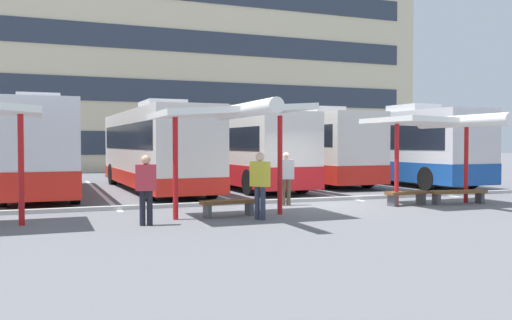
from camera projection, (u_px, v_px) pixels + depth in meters
name	position (u px, v px, depth m)	size (l,w,h in m)	color
ground_plane	(316.00, 205.00, 17.65)	(160.00, 160.00, 0.00)	slate
terminal_building	(148.00, 80.00, 45.97)	(42.40, 15.47, 17.50)	beige
coach_bus_0	(40.00, 150.00, 21.27)	(2.50, 11.45, 3.76)	silver
coach_bus_1	(155.00, 149.00, 22.95)	(2.89, 11.58, 3.67)	silver
coach_bus_2	(240.00, 151.00, 24.81)	(2.82, 11.12, 3.53)	silver
coach_bus_3	(308.00, 149.00, 27.10)	(2.63, 10.30, 3.69)	silver
coach_bus_4	(395.00, 148.00, 27.00)	(2.72, 10.96, 3.80)	silver
lane_stripe_1	(99.00, 192.00, 22.28)	(0.16, 14.00, 0.01)	white
lane_stripe_2	(196.00, 189.00, 23.76)	(0.16, 14.00, 0.01)	white
lane_stripe_3	(282.00, 186.00, 25.24)	(0.16, 14.00, 0.01)	white
lane_stripe_4	(358.00, 184.00, 26.72)	(0.16, 14.00, 0.01)	white
lane_stripe_5	(426.00, 182.00, 28.20)	(0.16, 14.00, 0.01)	white
waiting_shelter_1	(233.00, 114.00, 14.42)	(3.97, 4.59, 3.05)	red
bench_1	(229.00, 204.00, 14.81)	(1.60, 0.59, 0.45)	brown
waiting_shelter_2	(438.00, 124.00, 17.40)	(3.77, 4.60, 2.84)	red
bench_2	(407.00, 195.00, 17.51)	(1.56, 0.59, 0.45)	brown
bench_3	(458.00, 194.00, 17.87)	(1.96, 0.65, 0.45)	brown
platform_kerb	(303.00, 200.00, 18.52)	(44.00, 0.24, 0.12)	#ADADA8
waiting_passenger_0	(260.00, 180.00, 14.17)	(0.48, 0.54, 1.75)	#33384C
waiting_passenger_1	(146.00, 185.00, 13.15)	(0.52, 0.30, 1.71)	black
waiting_passenger_2	(286.00, 175.00, 17.43)	(0.52, 0.31, 1.70)	brown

